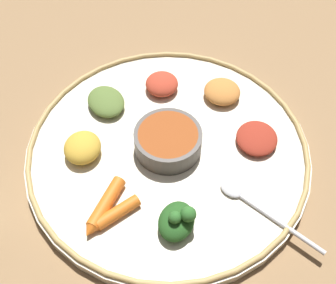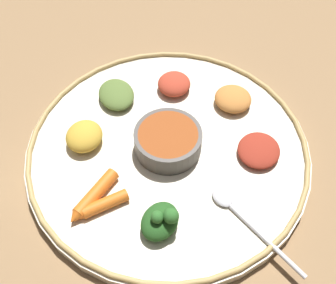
{
  "view_description": "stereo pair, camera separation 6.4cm",
  "coord_description": "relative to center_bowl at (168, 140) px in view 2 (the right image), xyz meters",
  "views": [
    {
      "loc": [
        -0.15,
        -0.35,
        0.54
      ],
      "look_at": [
        0.0,
        0.0,
        0.03
      ],
      "focal_mm": 44.45,
      "sensor_mm": 36.0,
      "label": 1
    },
    {
      "loc": [
        -0.09,
        -0.37,
        0.54
      ],
      "look_at": [
        0.0,
        0.0,
        0.03
      ],
      "focal_mm": 44.45,
      "sensor_mm": 36.0,
      "label": 2
    }
  ],
  "objects": [
    {
      "name": "mound_collards",
      "position": [
        -0.06,
        0.12,
        -0.01
      ],
      "size": [
        0.07,
        0.08,
        0.02
      ],
      "primitive_type": "ellipsoid",
      "rotation": [
        0.0,
        0.0,
        4.83
      ],
      "color": "#567033",
      "rests_on": "platter"
    },
    {
      "name": "spoon",
      "position": [
        0.07,
        -0.14,
        -0.02
      ],
      "size": [
        0.09,
        0.16,
        0.01
      ],
      "color": "silver",
      "rests_on": "platter"
    },
    {
      "name": "center_bowl",
      "position": [
        0.0,
        0.0,
        0.0
      ],
      "size": [
        0.1,
        0.1,
        0.04
      ],
      "color": "#4C4742",
      "rests_on": "platter"
    },
    {
      "name": "mound_berbere_red",
      "position": [
        0.04,
        0.12,
        -0.01
      ],
      "size": [
        0.08,
        0.08,
        0.03
      ],
      "primitive_type": "ellipsoid",
      "rotation": [
        0.0,
        0.0,
        2.63
      ],
      "color": "#B73D28",
      "rests_on": "platter"
    },
    {
      "name": "mound_beet",
      "position": [
        0.13,
        -0.04,
        -0.01
      ],
      "size": [
        0.09,
        0.09,
        0.02
      ],
      "primitive_type": "ellipsoid",
      "rotation": [
        0.0,
        0.0,
        4.08
      ],
      "color": "maroon",
      "rests_on": "platter"
    },
    {
      "name": "ground_plane",
      "position": [
        0.0,
        0.0,
        -0.04
      ],
      "size": [
        2.4,
        2.4,
        0.0
      ],
      "primitive_type": "plane",
      "color": "olive"
    },
    {
      "name": "mound_squash",
      "position": [
        0.13,
        0.06,
        -0.01
      ],
      "size": [
        0.08,
        0.08,
        0.03
      ],
      "primitive_type": "ellipsoid",
      "rotation": [
        0.0,
        0.0,
        2.0
      ],
      "color": "#C67A38",
      "rests_on": "platter"
    },
    {
      "name": "platter",
      "position": [
        0.0,
        0.0,
        -0.03
      ],
      "size": [
        0.44,
        0.44,
        0.02
      ],
      "primitive_type": "cylinder",
      "color": "beige",
      "rests_on": "ground_plane"
    },
    {
      "name": "greens_pile",
      "position": [
        -0.04,
        -0.13,
        -0.0
      ],
      "size": [
        0.08,
        0.08,
        0.05
      ],
      "color": "#23511E",
      "rests_on": "platter"
    },
    {
      "name": "platter_rim",
      "position": [
        0.0,
        0.0,
        -0.02
      ],
      "size": [
        0.44,
        0.44,
        0.01
      ],
      "primitive_type": "torus",
      "color": "tan",
      "rests_on": "platter"
    },
    {
      "name": "carrot_outer",
      "position": [
        -0.12,
        -0.08,
        -0.01
      ],
      "size": [
        0.08,
        0.03,
        0.02
      ],
      "color": "orange",
      "rests_on": "platter"
    },
    {
      "name": "carrot_near_spoon",
      "position": [
        -0.12,
        -0.06,
        -0.01
      ],
      "size": [
        0.08,
        0.08,
        0.02
      ],
      "color": "orange",
      "rests_on": "platter"
    },
    {
      "name": "mound_lentil_yellow",
      "position": [
        -0.12,
        0.04,
        -0.0
      ],
      "size": [
        0.08,
        0.08,
        0.03
      ],
      "primitive_type": "ellipsoid",
      "rotation": [
        0.0,
        0.0,
        4.24
      ],
      "color": "gold",
      "rests_on": "platter"
    }
  ]
}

